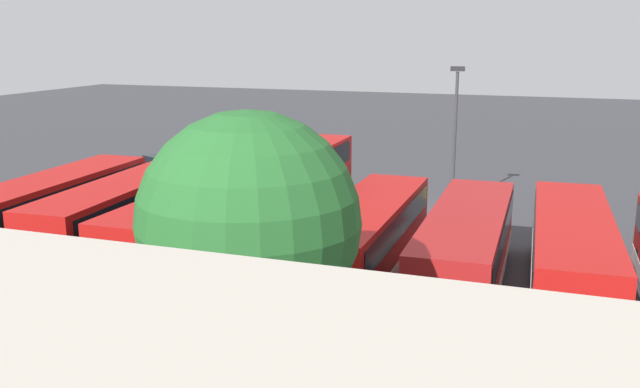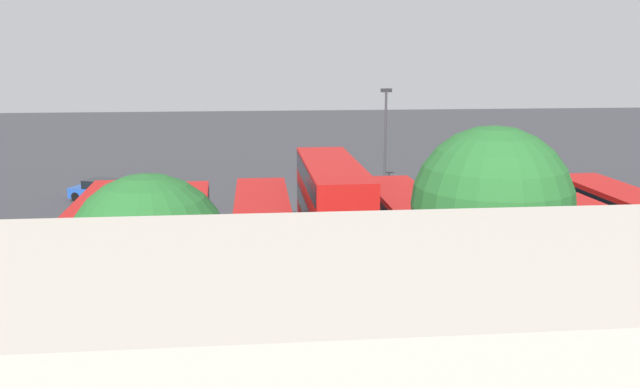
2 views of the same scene
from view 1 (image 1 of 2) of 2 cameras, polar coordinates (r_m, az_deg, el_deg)
name	(u,v)px [view 1 (image 1 of 2)]	position (r m, az deg, el deg)	size (l,w,h in m)	color
ground_plane	(395,207)	(37.55, 6.09, -1.05)	(140.00, 140.00, 0.00)	#38383D
bus_single_deck_second	(572,255)	(25.71, 19.79, -4.67)	(3.07, 11.89, 2.95)	#B71411
bus_single_deck_third	(466,248)	(25.44, 11.79, -4.35)	(2.85, 11.29, 2.95)	#A51919
bus_single_deck_fourth	(366,238)	(26.20, 3.80, -3.58)	(2.69, 10.87, 2.95)	#B71411
bus_double_decker_fifth	(283,205)	(27.63, -3.02, -0.91)	(2.73, 10.59, 4.55)	#B71411
bus_single_deck_sixth	(199,223)	(28.57, -9.84, -2.33)	(2.61, 11.40, 2.95)	#B71411
bus_single_deck_seventh	(118,215)	(30.51, -16.13, -1.67)	(3.13, 10.45, 2.95)	#B71411
bus_single_deck_far_end	(51,207)	(32.78, -21.03, -1.03)	(3.09, 11.78, 2.95)	#B71411
car_hatchback_silver	(164,167)	(45.76, -12.58, 2.16)	(4.65, 3.32, 1.43)	#1E479E
lamp_post_tall	(455,126)	(37.05, 10.95, 5.48)	(0.70, 0.30, 7.40)	#38383D
waste_bin_yellow	(479,193)	(39.39, 12.81, 0.07)	(0.60, 0.60, 0.95)	yellow
tree_midleft	(249,223)	(15.74, -5.79, -2.35)	(5.06, 5.06, 7.49)	#4C3823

